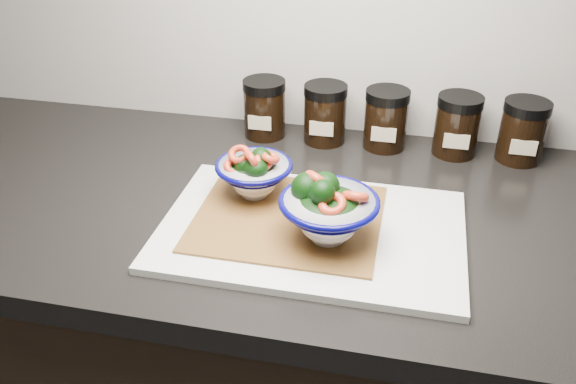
% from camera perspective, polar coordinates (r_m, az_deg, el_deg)
% --- Properties ---
extents(countertop, '(3.50, 0.60, 0.04)m').
position_cam_1_polar(countertop, '(0.99, 3.15, -2.44)').
color(countertop, black).
rests_on(countertop, cabinet).
extents(cutting_board, '(0.45, 0.30, 0.01)m').
position_cam_1_polar(cutting_board, '(0.92, 2.21, -3.59)').
color(cutting_board, silver).
rests_on(cutting_board, countertop).
extents(bamboo_mat, '(0.28, 0.24, 0.00)m').
position_cam_1_polar(bamboo_mat, '(0.93, 0.00, -2.43)').
color(bamboo_mat, brown).
rests_on(bamboo_mat, cutting_board).
extents(bowl_left, '(0.12, 0.12, 0.10)m').
position_cam_1_polar(bowl_left, '(0.96, -3.18, 1.82)').
color(bowl_left, white).
rests_on(bowl_left, bamboo_mat).
extents(bowl_right, '(0.14, 0.14, 0.11)m').
position_cam_1_polar(bowl_right, '(0.86, 3.72, -1.70)').
color(bowl_right, white).
rests_on(bowl_right, bamboo_mat).
extents(spice_jar_a, '(0.08, 0.08, 0.11)m').
position_cam_1_polar(spice_jar_a, '(1.19, -2.21, 7.85)').
color(spice_jar_a, black).
rests_on(spice_jar_a, countertop).
extents(spice_jar_b, '(0.08, 0.08, 0.11)m').
position_cam_1_polar(spice_jar_b, '(1.17, 3.48, 7.34)').
color(spice_jar_b, black).
rests_on(spice_jar_b, countertop).
extents(spice_jar_c, '(0.08, 0.08, 0.11)m').
position_cam_1_polar(spice_jar_c, '(1.16, 9.15, 6.77)').
color(spice_jar_c, black).
rests_on(spice_jar_c, countertop).
extents(spice_jar_d, '(0.08, 0.08, 0.11)m').
position_cam_1_polar(spice_jar_d, '(1.16, 15.54, 6.04)').
color(spice_jar_d, black).
rests_on(spice_jar_d, countertop).
extents(spice_jar_e, '(0.08, 0.08, 0.11)m').
position_cam_1_polar(spice_jar_e, '(1.17, 21.11, 5.34)').
color(spice_jar_e, black).
rests_on(spice_jar_e, countertop).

